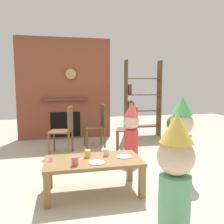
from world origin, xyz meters
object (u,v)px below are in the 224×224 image
object	(u,v)px
bookshelf	(140,101)
paper_cup_near_left	(75,161)
dining_chair_middle	(99,123)
dining_chair_left	(66,128)
dining_chair_right	(132,126)
potted_plant_tall	(175,126)
child_in_pink	(181,135)
child_with_cone_hat	(175,176)
birthday_cake_slice	(51,159)
coffee_table	(93,164)
paper_cup_near_right	(106,152)
child_by_the_chairs	(131,130)
paper_cup_center	(88,153)
paper_plate_rear	(97,163)
paper_plate_front	(124,157)

from	to	relation	value
bookshelf	paper_cup_near_left	bearing A→B (deg)	-120.74
paper_cup_near_left	dining_chair_middle	distance (m)	2.27
dining_chair_left	dining_chair_right	distance (m)	1.26
dining_chair_left	potted_plant_tall	world-z (taller)	dining_chair_left
child_in_pink	dining_chair_left	bearing A→B (deg)	-52.40
dining_chair_right	child_with_cone_hat	bearing A→B (deg)	97.44
birthday_cake_slice	dining_chair_left	bearing A→B (deg)	83.19
coffee_table	dining_chair_right	xyz separation A→B (m)	(0.95, 1.55, 0.16)
coffee_table	child_in_pink	bearing A→B (deg)	9.08
paper_cup_near_left	child_with_cone_hat	size ratio (longest dim) A/B	0.09
bookshelf	child_in_pink	world-z (taller)	bookshelf
paper_cup_near_right	child_by_the_chairs	world-z (taller)	child_by_the_chairs
child_with_cone_hat	dining_chair_middle	xyz separation A→B (m)	(-0.15, 3.07, -0.07)
coffee_table	potted_plant_tall	world-z (taller)	potted_plant_tall
paper_cup_center	potted_plant_tall	distance (m)	3.11
paper_plate_rear	child_with_cone_hat	xyz separation A→B (m)	(0.51, -0.90, 0.16)
potted_plant_tall	birthday_cake_slice	bearing A→B (deg)	-140.99
paper_plate_rear	potted_plant_tall	bearing A→B (deg)	47.14
paper_cup_near_right	dining_chair_right	size ratio (longest dim) A/B	0.10
paper_cup_near_right	dining_chair_middle	xyz separation A→B (m)	(0.21, 1.91, 0.05)
paper_cup_near_right	child_by_the_chairs	size ratio (longest dim) A/B	0.09
paper_cup_near_left	paper_plate_front	world-z (taller)	paper_cup_near_left
child_by_the_chairs	bookshelf	bearing A→B (deg)	-167.21
bookshelf	child_with_cone_hat	world-z (taller)	bookshelf
paper_cup_near_right	child_in_pink	distance (m)	1.09
child_with_cone_hat	dining_chair_left	xyz separation A→B (m)	(-0.83, 2.71, -0.07)
dining_chair_left	dining_chair_middle	size ratio (longest dim) A/B	1.00
potted_plant_tall	coffee_table	bearing A→B (deg)	-134.89
paper_cup_near_right	paper_plate_rear	world-z (taller)	paper_cup_near_right
dining_chair_middle	dining_chair_right	size ratio (longest dim) A/B	1.00
paper_plate_front	dining_chair_right	world-z (taller)	dining_chair_right
child_with_cone_hat	paper_cup_center	bearing A→B (deg)	0.11
paper_cup_near_left	child_in_pink	xyz separation A→B (m)	(1.49, 0.36, 0.15)
paper_cup_near_left	dining_chair_left	bearing A→B (deg)	92.08
paper_plate_front	dining_chair_right	distance (m)	1.65
potted_plant_tall	paper_cup_center	bearing A→B (deg)	-137.03
paper_cup_near_right	dining_chair_left	xyz separation A→B (m)	(-0.48, 1.55, 0.05)
paper_plate_front	child_by_the_chairs	distance (m)	1.18
potted_plant_tall	dining_chair_right	bearing A→B (deg)	-151.97
coffee_table	child_in_pink	size ratio (longest dim) A/B	1.00
paper_cup_center	child_with_cone_hat	xyz separation A→B (m)	(0.59, -1.15, 0.12)
paper_plate_rear	child_in_pink	bearing A→B (deg)	15.48
coffee_table	birthday_cake_slice	distance (m)	0.50
birthday_cake_slice	dining_chair_right	xyz separation A→B (m)	(1.45, 1.52, 0.06)
paper_plate_rear	child_by_the_chairs	xyz separation A→B (m)	(0.79, 1.25, 0.11)
coffee_table	paper_cup_near_right	xyz separation A→B (m)	(0.18, 0.11, 0.11)
bookshelf	child_with_cone_hat	xyz separation A→B (m)	(-1.04, -3.90, -0.30)
coffee_table	paper_cup_center	world-z (taller)	paper_cup_center
paper_plate_front	dining_chair_right	xyz separation A→B (m)	(0.57, 1.54, 0.09)
paper_cup_center	child_in_pink	world-z (taller)	child_in_pink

